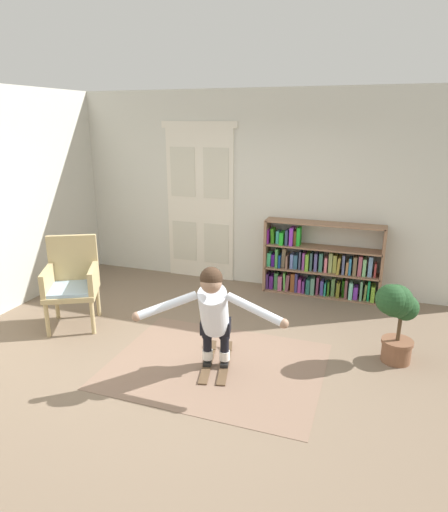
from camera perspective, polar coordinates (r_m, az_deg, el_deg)
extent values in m
plane|color=#75624E|center=(4.82, -3.20, -13.73)|extent=(7.20, 7.20, 0.00)
cube|color=beige|center=(6.69, 5.21, 8.31)|extent=(6.00, 0.10, 2.90)
cube|color=silver|center=(7.11, -5.15, 6.58)|extent=(0.55, 0.04, 2.35)
cube|color=beige|center=(7.01, -5.33, 10.71)|extent=(0.41, 0.01, 0.76)
cube|color=beige|center=(7.22, -5.09, 1.97)|extent=(0.41, 0.01, 0.64)
cube|color=silver|center=(6.90, -0.96, 6.33)|extent=(0.55, 0.04, 2.35)
cube|color=beige|center=(6.80, -1.04, 10.58)|extent=(0.41, 0.01, 0.76)
cube|color=beige|center=(7.02, -0.99, 1.58)|extent=(0.41, 0.01, 0.64)
cube|color=silver|center=(6.88, -3.25, 16.54)|extent=(1.22, 0.04, 0.10)
cube|color=#7F6452|center=(4.79, -1.02, -13.85)|extent=(2.20, 1.70, 0.01)
cube|color=#89644B|center=(6.66, 5.52, 0.24)|extent=(0.04, 0.30, 1.08)
cube|color=#89644B|center=(6.49, 19.67, -1.17)|extent=(0.04, 0.30, 1.08)
cube|color=#89644B|center=(6.70, 12.21, -4.79)|extent=(1.64, 0.30, 0.02)
cube|color=#89644B|center=(6.58, 12.40, -1.93)|extent=(1.64, 0.30, 0.02)
cube|color=#89644B|center=(6.48, 12.60, 1.03)|extent=(1.64, 0.30, 0.02)
cube|color=#89644B|center=(6.39, 12.81, 4.08)|extent=(1.64, 0.30, 0.02)
cube|color=#4C2C71|center=(6.78, 5.72, -3.08)|extent=(0.03, 0.18, 0.23)
cube|color=#501E77|center=(6.77, 6.22, -3.22)|extent=(0.06, 0.18, 0.21)
cube|color=#387640|center=(6.77, 6.85, -3.04)|extent=(0.06, 0.19, 0.26)
cube|color=#A6527A|center=(6.75, 7.35, -3.30)|extent=(0.06, 0.22, 0.22)
cube|color=#69D456|center=(6.74, 7.89, -3.12)|extent=(0.04, 0.18, 0.27)
cube|color=brown|center=(6.73, 8.29, -3.24)|extent=(0.07, 0.22, 0.26)
cube|color=brown|center=(6.71, 8.95, -3.18)|extent=(0.06, 0.22, 0.28)
cube|color=navy|center=(6.70, 9.39, -3.22)|extent=(0.04, 0.21, 0.29)
cube|color=#9A388A|center=(6.71, 9.78, -3.61)|extent=(0.05, 0.19, 0.20)
cube|color=#652E7F|center=(6.70, 10.26, -3.76)|extent=(0.03, 0.21, 0.18)
cube|color=#205B51|center=(6.67, 10.84, -3.71)|extent=(0.06, 0.21, 0.22)
cube|color=slate|center=(6.65, 11.41, -3.65)|extent=(0.06, 0.22, 0.25)
cube|color=#7E3959|center=(6.65, 11.99, -3.65)|extent=(0.04, 0.16, 0.26)
cube|color=#4A4296|center=(6.65, 12.52, -3.89)|extent=(0.04, 0.16, 0.22)
cube|color=#208572|center=(6.65, 12.93, -4.04)|extent=(0.03, 0.20, 0.19)
cube|color=#2F671B|center=(6.65, 13.32, -4.04)|extent=(0.03, 0.17, 0.20)
cube|color=#578348|center=(6.65, 13.88, -3.77)|extent=(0.05, 0.16, 0.27)
cube|color=olive|center=(6.62, 14.49, -4.10)|extent=(0.05, 0.19, 0.22)
cube|color=#1A510D|center=(6.64, 15.12, -3.94)|extent=(0.04, 0.15, 0.26)
cube|color=brown|center=(6.61, 15.46, -3.98)|extent=(0.04, 0.18, 0.27)
cube|color=#77CBAE|center=(6.62, 16.03, -4.13)|extent=(0.05, 0.23, 0.25)
cube|color=purple|center=(6.62, 16.57, -4.46)|extent=(0.06, 0.16, 0.18)
cube|color=#609A73|center=(6.61, 17.26, -4.07)|extent=(0.03, 0.23, 0.29)
cube|color=olive|center=(6.63, 17.75, -4.30)|extent=(0.04, 0.18, 0.24)
cube|color=#199D5A|center=(6.60, 18.11, -4.17)|extent=(0.03, 0.14, 0.30)
cube|color=#76AF31|center=(6.62, 18.60, -4.49)|extent=(0.05, 0.22, 0.23)
cube|color=#4BD88C|center=(6.68, 5.92, -0.33)|extent=(0.06, 0.16, 0.20)
cube|color=#4E1B9A|center=(6.68, 6.43, -0.44)|extent=(0.05, 0.15, 0.18)
cube|color=#3C873D|center=(6.62, 6.94, -0.14)|extent=(0.04, 0.23, 0.29)
cube|color=navy|center=(6.65, 7.31, -0.52)|extent=(0.03, 0.23, 0.19)
cube|color=#7A6A4E|center=(6.62, 7.76, -0.14)|extent=(0.07, 0.14, 0.30)
cube|color=#805C4C|center=(6.61, 8.21, -0.63)|extent=(0.03, 0.23, 0.20)
cube|color=#677FC6|center=(6.61, 8.79, -0.55)|extent=(0.05, 0.17, 0.22)
cube|color=#2F5C7B|center=(6.61, 9.30, -0.61)|extent=(0.06, 0.19, 0.21)
cube|color=#38405A|center=(6.58, 9.83, -0.44)|extent=(0.03, 0.19, 0.27)
cube|color=purple|center=(6.58, 10.26, -0.55)|extent=(0.03, 0.17, 0.26)
cube|color=#67A62F|center=(6.56, 10.73, -0.67)|extent=(0.05, 0.23, 0.25)
cube|color=#3C605F|center=(6.57, 11.24, -0.58)|extent=(0.03, 0.21, 0.27)
cube|color=#4F4D8B|center=(6.55, 11.78, -0.70)|extent=(0.04, 0.17, 0.26)
cube|color=#376F5F|center=(6.53, 12.40, -0.73)|extent=(0.05, 0.15, 0.27)
cube|color=#D76E7D|center=(6.55, 13.02, -1.00)|extent=(0.04, 0.19, 0.21)
cube|color=#8D9D5A|center=(6.54, 13.59, -0.71)|extent=(0.05, 0.17, 0.29)
cube|color=#959B44|center=(6.54, 14.11, -0.89)|extent=(0.05, 0.16, 0.26)
cube|color=olive|center=(6.52, 14.59, -1.08)|extent=(0.05, 0.24, 0.24)
cube|color=slate|center=(6.50, 15.15, -0.99)|extent=(0.04, 0.17, 0.28)
cube|color=#976B41|center=(6.53, 15.60, -1.38)|extent=(0.04, 0.22, 0.19)
cube|color=teal|center=(6.51, 15.94, -1.21)|extent=(0.03, 0.18, 0.24)
cube|color=brown|center=(6.50, 16.52, -1.14)|extent=(0.05, 0.20, 0.27)
cube|color=#A35062|center=(6.49, 17.12, -1.14)|extent=(0.06, 0.16, 0.29)
cube|color=#74B877|center=(6.52, 17.64, -1.29)|extent=(0.04, 0.20, 0.25)
cube|color=#6A90BB|center=(6.50, 18.32, -1.23)|extent=(0.06, 0.14, 0.29)
cube|color=#9C3535|center=(6.51, 18.89, -1.66)|extent=(0.03, 0.15, 0.20)
cube|color=#801F96|center=(6.57, 5.86, 2.63)|extent=(0.03, 0.20, 0.21)
cube|color=#338219|center=(6.56, 6.35, 2.65)|extent=(0.06, 0.15, 0.22)
cube|color=teal|center=(6.57, 6.99, 2.48)|extent=(0.04, 0.14, 0.19)
cube|color=green|center=(6.52, 7.53, 2.33)|extent=(0.06, 0.21, 0.18)
cube|color=navy|center=(6.51, 8.17, 2.45)|extent=(0.04, 0.19, 0.22)
cube|color=purple|center=(6.49, 8.75, 2.57)|extent=(0.05, 0.19, 0.26)
cube|color=brown|center=(6.52, 9.20, 2.37)|extent=(0.04, 0.15, 0.21)
cube|color=green|center=(6.49, 9.63, 2.53)|extent=(0.05, 0.16, 0.26)
cylinder|color=tan|center=(5.67, -21.79, -7.69)|extent=(0.07, 0.07, 0.42)
cylinder|color=tan|center=(5.56, -16.54, -7.61)|extent=(0.07, 0.07, 0.42)
cylinder|color=tan|center=(6.13, -20.72, -5.67)|extent=(0.07, 0.07, 0.42)
cylinder|color=tan|center=(6.03, -15.88, -5.55)|extent=(0.07, 0.07, 0.42)
cube|color=tan|center=(5.75, -18.96, -4.41)|extent=(0.81, 0.81, 0.06)
cube|color=#9AB7CE|center=(5.73, -19.01, -3.94)|extent=(0.73, 0.73, 0.04)
cube|color=tan|center=(5.89, -18.84, -0.28)|extent=(0.56, 0.33, 0.60)
cube|color=tan|center=(5.75, -21.77, -2.90)|extent=(0.31, 0.52, 0.28)
cube|color=tan|center=(5.65, -16.44, -2.72)|extent=(0.31, 0.52, 0.28)
cylinder|color=brown|center=(5.15, 21.29, -11.26)|extent=(0.30, 0.30, 0.25)
cylinder|color=brown|center=(5.10, 21.42, -10.23)|extent=(0.33, 0.33, 0.04)
cylinder|color=#4C3823|center=(5.02, 21.67, -8.19)|extent=(0.04, 0.04, 0.36)
sphere|color=#1E4320|center=(4.85, 20.73, -5.27)|extent=(0.32, 0.32, 0.32)
sphere|color=#1E4320|center=(5.01, 22.28, -6.13)|extent=(0.28, 0.28, 0.28)
sphere|color=#1E4320|center=(4.91, 21.26, -5.41)|extent=(0.35, 0.35, 0.35)
cube|color=brown|center=(4.80, -2.12, -13.68)|extent=(0.26, 0.76, 0.01)
cube|color=brown|center=(5.08, -1.55, -11.38)|extent=(0.11, 0.13, 0.06)
cube|color=black|center=(4.77, -2.15, -13.56)|extent=(0.11, 0.14, 0.04)
cube|color=brown|center=(4.78, 0.08, -13.81)|extent=(0.26, 0.76, 0.01)
cube|color=brown|center=(5.06, 0.51, -11.49)|extent=(0.11, 0.13, 0.06)
cube|color=black|center=(4.75, 0.06, -13.69)|extent=(0.11, 0.14, 0.04)
cylinder|color=white|center=(4.74, -2.13, -12.52)|extent=(0.13, 0.13, 0.10)
cylinder|color=black|center=(4.65, -2.16, -10.38)|extent=(0.11, 0.11, 0.30)
cylinder|color=black|center=(4.58, -2.21, -9.16)|extent=(0.13, 0.13, 0.22)
cylinder|color=white|center=(4.72, 0.08, -12.65)|extent=(0.13, 0.13, 0.10)
cylinder|color=black|center=(4.63, 0.09, -10.50)|extent=(0.11, 0.11, 0.30)
cylinder|color=black|center=(4.56, 0.06, -9.28)|extent=(0.13, 0.13, 0.22)
cube|color=black|center=(4.56, -1.08, -9.01)|extent=(0.33, 0.24, 0.14)
cylinder|color=silver|center=(4.35, -1.30, -7.03)|extent=(0.39, 0.55, 0.59)
sphere|color=#9D775E|center=(4.04, -1.67, -3.46)|extent=(0.24, 0.24, 0.20)
sphere|color=#382619|center=(4.04, -1.66, -2.88)|extent=(0.25, 0.25, 0.21)
cylinder|color=silver|center=(4.15, -7.36, -6.34)|extent=(0.51, 0.41, 0.22)
sphere|color=#9D775E|center=(4.15, -11.18, -7.65)|extent=(0.11, 0.11, 0.09)
cylinder|color=silver|center=(4.05, 4.03, -6.87)|extent=(0.59, 0.18, 0.22)
sphere|color=#9D775E|center=(3.98, 7.70, -8.60)|extent=(0.11, 0.11, 0.09)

